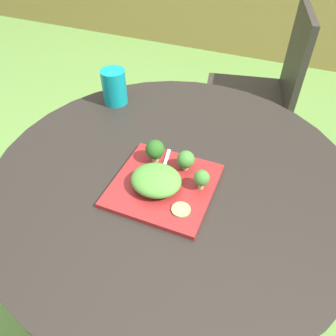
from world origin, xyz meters
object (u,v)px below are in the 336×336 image
(drinking_glass, at_px, (115,89))
(fork, at_px, (163,171))
(salad_plate, at_px, (163,185))
(patio_chair, at_px, (266,84))

(drinking_glass, xyz_separation_m, fork, (0.30, -0.29, -0.04))
(salad_plate, relative_size, drinking_glass, 2.15)
(salad_plate, distance_m, fork, 0.04)
(patio_chair, bearing_deg, salad_plate, -97.32)
(salad_plate, bearing_deg, patio_chair, 82.68)
(patio_chair, relative_size, salad_plate, 3.44)
(patio_chair, bearing_deg, drinking_glass, -122.03)
(drinking_glass, bearing_deg, patio_chair, 57.97)
(drinking_glass, bearing_deg, salad_plate, -45.38)
(patio_chair, height_order, salad_plate, patio_chair)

